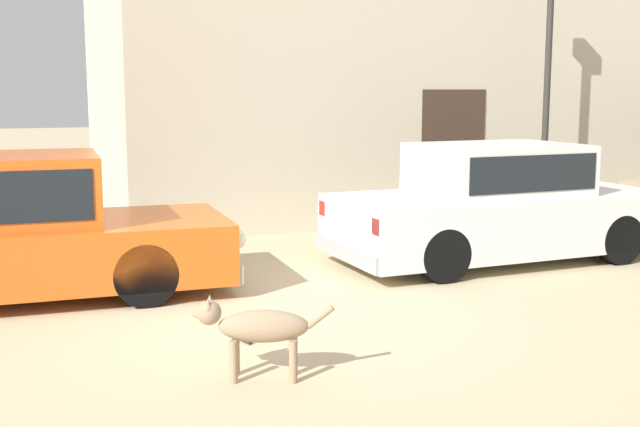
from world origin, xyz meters
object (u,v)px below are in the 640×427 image
Objects in this scene: street_lamp at (548,65)px; parked_sedan_second at (498,203)px; stray_dog_spotted at (256,327)px; stray_cat at (263,324)px.

parked_sedan_second is at bearing -136.76° from street_lamp.
street_lamp reaches higher than stray_dog_spotted.
street_lamp is (5.93, 4.87, 2.07)m from stray_dog_spotted.
parked_sedan_second is 4.94m from stray_dog_spotted.
stray_cat is (0.37, 1.08, -0.32)m from stray_dog_spotted.
stray_dog_spotted is at bearing -145.29° from parked_sedan_second.
stray_cat is at bearing -89.34° from stray_dog_spotted.
street_lamp is at bearing 40.73° from parked_sedan_second.
parked_sedan_second reaches higher than stray_cat.
parked_sedan_second is at bearing -16.94° from stray_cat.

